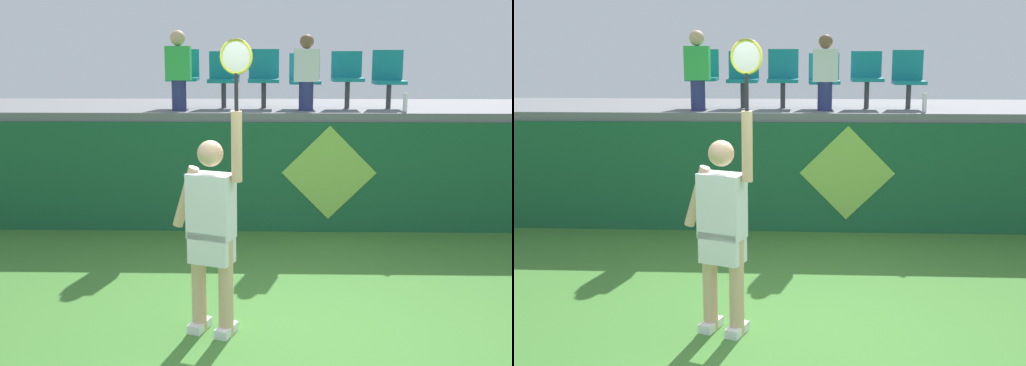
% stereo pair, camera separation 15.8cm
% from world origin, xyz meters
% --- Properties ---
extents(ground_plane, '(40.00, 40.00, 0.00)m').
position_xyz_m(ground_plane, '(0.00, 0.00, 0.00)').
color(ground_plane, '#3D752D').
extents(court_back_wall, '(11.34, 0.20, 1.49)m').
position_xyz_m(court_back_wall, '(0.00, 3.38, 0.75)').
color(court_back_wall, '#195633').
rests_on(court_back_wall, ground_plane).
extents(spectator_platform, '(11.34, 2.52, 0.12)m').
position_xyz_m(spectator_platform, '(0.00, 4.59, 1.55)').
color(spectator_platform, slate).
rests_on(spectator_platform, court_back_wall).
extents(tennis_player, '(0.72, 0.38, 2.52)m').
position_xyz_m(tennis_player, '(-0.70, 0.12, 0.96)').
color(tennis_player, white).
rests_on(tennis_player, ground_plane).
extents(water_bottle, '(0.06, 0.06, 0.25)m').
position_xyz_m(water_bottle, '(1.61, 3.58, 1.74)').
color(water_bottle, white).
rests_on(water_bottle, spectator_platform).
extents(stadium_chair_0, '(0.44, 0.42, 0.83)m').
position_xyz_m(stadium_chair_0, '(-1.48, 4.16, 2.09)').
color(stadium_chair_0, '#38383D').
rests_on(stadium_chair_0, spectator_platform).
extents(stadium_chair_1, '(0.44, 0.42, 0.80)m').
position_xyz_m(stadium_chair_1, '(-0.89, 4.16, 2.07)').
color(stadium_chair_1, '#38383D').
rests_on(stadium_chair_1, spectator_platform).
extents(stadium_chair_2, '(0.44, 0.42, 0.83)m').
position_xyz_m(stadium_chair_2, '(-0.31, 4.16, 2.08)').
color(stadium_chair_2, '#38383D').
rests_on(stadium_chair_2, spectator_platform).
extents(stadium_chair_3, '(0.44, 0.42, 0.77)m').
position_xyz_m(stadium_chair_3, '(0.28, 4.16, 2.05)').
color(stadium_chair_3, '#38383D').
rests_on(stadium_chair_3, spectator_platform).
extents(stadium_chair_4, '(0.44, 0.42, 0.80)m').
position_xyz_m(stadium_chair_4, '(0.88, 4.16, 2.08)').
color(stadium_chair_4, '#38383D').
rests_on(stadium_chair_4, spectator_platform).
extents(stadium_chair_5, '(0.44, 0.42, 0.82)m').
position_xyz_m(stadium_chair_5, '(1.48, 4.17, 2.06)').
color(stadium_chair_5, '#38383D').
rests_on(stadium_chair_5, spectator_platform).
extents(spectator_0, '(0.34, 0.20, 1.03)m').
position_xyz_m(spectator_0, '(0.28, 3.74, 2.15)').
color(spectator_0, navy).
rests_on(spectator_0, spectator_platform).
extents(spectator_1, '(0.34, 0.21, 1.08)m').
position_xyz_m(spectator_1, '(-1.48, 3.69, 2.18)').
color(spectator_1, navy).
rests_on(spectator_1, spectator_platform).
extents(wall_signage_mount, '(1.27, 0.01, 1.46)m').
position_xyz_m(wall_signage_mount, '(0.58, 3.28, 0.00)').
color(wall_signage_mount, '#195633').
rests_on(wall_signage_mount, ground_plane).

